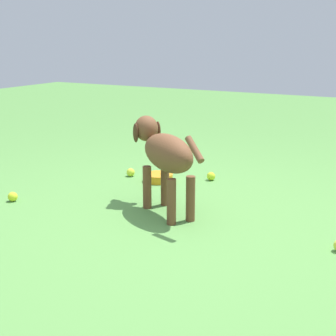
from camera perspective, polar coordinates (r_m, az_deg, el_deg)
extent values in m
plane|color=#548C42|center=(3.12, 2.36, -6.32)|extent=(14.00, 14.00, 0.00)
ellipsoid|color=brown|center=(3.20, 0.00, 1.66)|extent=(0.55, 0.46, 0.23)
cylinder|color=brown|center=(3.39, -2.31, -2.12)|extent=(0.06, 0.06, 0.28)
cylinder|color=brown|center=(3.44, -0.33, -1.84)|extent=(0.06, 0.06, 0.28)
cylinder|color=brown|center=(3.10, 0.37, -3.73)|extent=(0.06, 0.06, 0.28)
cylinder|color=brown|center=(3.16, 2.48, -3.38)|extent=(0.06, 0.06, 0.28)
ellipsoid|color=brown|center=(3.46, -2.39, 4.36)|extent=(0.23, 0.22, 0.17)
ellipsoid|color=#472B19|center=(3.53, -2.92, 4.21)|extent=(0.14, 0.13, 0.07)
sphere|color=black|center=(3.58, -3.29, 4.35)|extent=(0.03, 0.03, 0.03)
ellipsoid|color=#472B19|center=(3.42, -3.56, 3.87)|extent=(0.07, 0.06, 0.13)
ellipsoid|color=#472B19|center=(3.49, -1.12, 4.10)|extent=(0.07, 0.06, 0.13)
cylinder|color=brown|center=(2.91, 2.93, 2.06)|extent=(0.16, 0.13, 0.14)
sphere|color=#D2E42C|center=(3.70, -16.67, -3.03)|extent=(0.07, 0.07, 0.07)
sphere|color=#C3DF2A|center=(4.06, 4.74, -0.90)|extent=(0.07, 0.07, 0.07)
sphere|color=#CAE137|center=(4.17, -4.12, -0.47)|extent=(0.07, 0.07, 0.07)
cylinder|color=orange|center=(4.02, -1.03, -1.06)|extent=(0.22, 0.22, 0.06)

